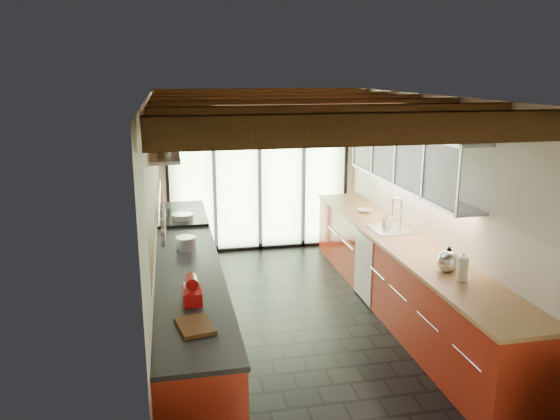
% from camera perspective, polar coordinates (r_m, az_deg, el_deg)
% --- Properties ---
extents(ground, '(5.50, 5.50, 0.00)m').
position_cam_1_polar(ground, '(6.61, 1.90, -11.36)').
color(ground, black).
rests_on(ground, ground).
extents(room_shell, '(5.50, 5.50, 5.50)m').
position_cam_1_polar(room_shell, '(6.07, 2.03, 2.84)').
color(room_shell, silver).
rests_on(room_shell, ground).
extents(ceiling_beams, '(3.14, 5.06, 4.90)m').
position_cam_1_polar(ceiling_beams, '(6.33, 1.28, 10.70)').
color(ceiling_beams, '#593316').
rests_on(ceiling_beams, ground).
extents(glass_door, '(2.95, 0.10, 2.90)m').
position_cam_1_polar(glass_door, '(8.68, -2.16, 6.36)').
color(glass_door, '#C6EAAD').
rests_on(glass_door, ground).
extents(left_counter, '(0.68, 5.00, 0.92)m').
position_cam_1_polar(left_counter, '(6.27, -9.60, -8.43)').
color(left_counter, '#B12C19').
rests_on(left_counter, ground).
extents(range_stove, '(0.66, 0.90, 0.97)m').
position_cam_1_polar(range_stove, '(7.62, -10.04, -4.19)').
color(range_stove, silver).
rests_on(range_stove, ground).
extents(right_counter, '(0.68, 5.00, 0.92)m').
position_cam_1_polar(right_counter, '(6.81, 12.48, -6.67)').
color(right_counter, '#B12C19').
rests_on(right_counter, ground).
extents(sink_assembly, '(0.45, 0.52, 0.43)m').
position_cam_1_polar(sink_assembly, '(7.01, 11.49, -1.72)').
color(sink_assembly, silver).
rests_on(sink_assembly, right_counter).
extents(upper_cabinets_right, '(0.34, 3.00, 3.00)m').
position_cam_1_polar(upper_cabinets_right, '(6.79, 13.31, 5.37)').
color(upper_cabinets_right, silver).
rests_on(upper_cabinets_right, ground).
extents(left_wall_fixtures, '(0.28, 2.60, 0.96)m').
position_cam_1_polar(left_wall_fixtures, '(6.01, -12.04, 4.60)').
color(left_wall_fixtures, silver).
rests_on(left_wall_fixtures, ground).
extents(stand_mixer, '(0.16, 0.28, 0.25)m').
position_cam_1_polar(stand_mixer, '(4.82, -9.19, -8.36)').
color(stand_mixer, red).
rests_on(stand_mixer, left_counter).
extents(pot_large, '(0.27, 0.27, 0.14)m').
position_cam_1_polar(pot_large, '(6.20, -9.81, -3.44)').
color(pot_large, silver).
rests_on(pot_large, left_counter).
extents(pot_small, '(0.34, 0.34, 0.11)m').
position_cam_1_polar(pot_small, '(7.33, -10.13, -0.82)').
color(pot_small, silver).
rests_on(pot_small, left_counter).
extents(cutting_board, '(0.32, 0.40, 0.03)m').
position_cam_1_polar(cutting_board, '(4.40, -8.84, -11.87)').
color(cutting_board, brown).
rests_on(cutting_board, left_counter).
extents(kettle, '(0.26, 0.30, 0.27)m').
position_cam_1_polar(kettle, '(5.70, 17.18, -4.99)').
color(kettle, silver).
rests_on(kettle, right_counter).
extents(paper_towel, '(0.11, 0.11, 0.28)m').
position_cam_1_polar(paper_towel, '(5.48, 18.53, -5.89)').
color(paper_towel, white).
rests_on(paper_towel, right_counter).
extents(soap_bottle, '(0.09, 0.10, 0.19)m').
position_cam_1_polar(soap_bottle, '(7.07, 11.11, -1.10)').
color(soap_bottle, silver).
rests_on(soap_bottle, right_counter).
extents(bowl, '(0.24, 0.24, 0.05)m').
position_cam_1_polar(bowl, '(7.80, 8.85, -0.08)').
color(bowl, silver).
rests_on(bowl, right_counter).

